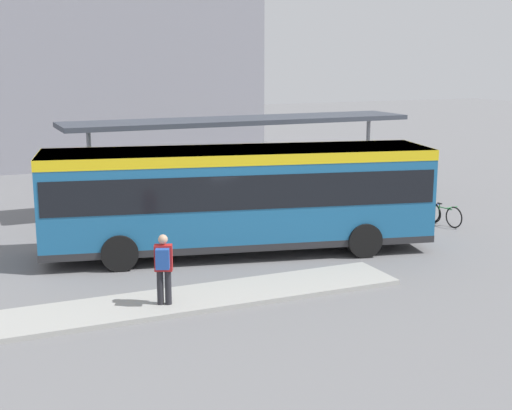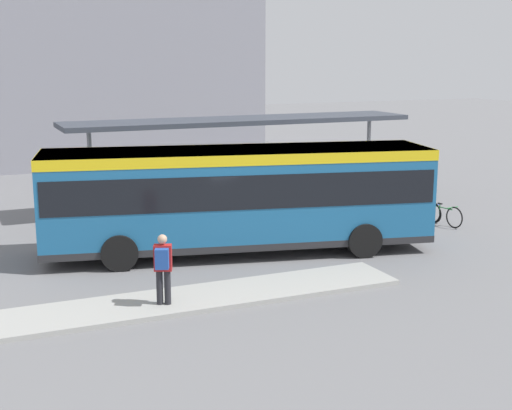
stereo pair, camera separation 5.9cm
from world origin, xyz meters
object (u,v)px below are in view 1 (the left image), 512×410
Objects in this scene: bicycle_green at (443,214)px; potted_planter_near_shelter at (190,206)px; bicycle_blue at (427,211)px; city_bus at (239,193)px; pedestrian_waiting at (163,265)px.

potted_planter_near_shelter is (-8.05, 3.32, 0.32)m from bicycle_green.
city_bus is at bearing -83.07° from bicycle_blue.
pedestrian_waiting reaches higher than potted_planter_near_shelter.
city_bus reaches higher than pedestrian_waiting.
city_bus is 6.70× the size of bicycle_green.
pedestrian_waiting is at bearing -112.68° from potted_planter_near_shelter.
city_bus is 7.99m from bicycle_blue.
city_bus reaches higher than potted_planter_near_shelter.
pedestrian_waiting reaches higher than bicycle_blue.
pedestrian_waiting is at bearing -119.13° from city_bus.
bicycle_blue is at bearing -17.07° from potted_planter_near_shelter.
pedestrian_waiting is 8.25m from potted_planter_near_shelter.
potted_planter_near_shelter is at bearing -109.51° from bicycle_blue.
bicycle_green is at bearing 15.57° from city_bus.
pedestrian_waiting is 12.04m from bicycle_green.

